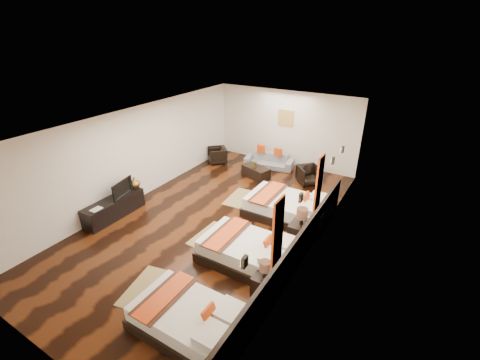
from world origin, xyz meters
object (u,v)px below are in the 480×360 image
Objects in this scene: bed_mid at (249,251)px; armchair_left at (217,155)px; coffee_table at (256,172)px; bed_near at (190,318)px; tv_console at (114,208)px; bed_far at (288,207)px; table_plant at (255,164)px; tv at (120,188)px; figurine at (134,182)px; nightstand_b at (300,232)px; nightstand_a at (264,283)px; book at (94,208)px; armchair_right at (309,175)px; sofa at (269,161)px.

armchair_left is (-3.93, 4.47, 0.03)m from bed_mid.
bed_near is at bearing -72.10° from coffee_table.
bed_far is at bearing 30.62° from tv_console.
table_plant is at bearing 108.19° from bed_near.
bed_near is 2.42× the size of tv.
bed_far is at bearing 89.95° from bed_near.
tv_console is 0.93m from figurine.
bed_near is 7.57× the size of table_plant.
tv reaches higher than nightstand_b.
book is (-4.95, -0.14, 0.27)m from nightstand_a.
nightstand_b is at bearing -119.20° from armchair_right.
figurine reaches higher than sofa.
tv is 5.55m from sofa.
book is at bearing -90.00° from tv_console.
book is 0.42× the size of armchair_left.
bed_mid is 5.95m from armchair_left.
nightstand_b is at bearing 7.51° from figurine.
tv_console reaches higher than sofa.
table_plant is (-0.02, -0.05, 0.33)m from coffee_table.
armchair_right is (3.91, 4.53, -0.47)m from tv.
armchair_left reaches higher than tv_console.
sofa is at bearing 64.15° from figurine.
bed_far is 3.34× the size of armchair_left.
tv_console is 1.00× the size of sofa.
bed_mid reaches higher than book.
coffee_table is at bearing 149.64° from armchair_right.
book is 0.16× the size of sofa.
tv is at bearing -84.85° from figurine.
nightstand_a is (0.75, -2.95, -0.01)m from bed_far.
bed_mid is 5.48m from sofa.
coffee_table is 3.79× the size of table_plant.
tv is 2.86× the size of book.
book is at bearing -114.09° from coffee_table.
nightstand_b is 5.06m from tv.
book is 6.37m from sofa.
figurine is at bearing -158.41° from bed_far.
sofa is 1.05m from coffee_table.
tv_console is 0.67m from book.
armchair_left is (-1.93, -0.64, 0.05)m from sofa.
bed_mid is 4.21m from tv_console.
tv reaches higher than bed_far.
figurine reaches higher than table_plant.
bed_far is at bearing -74.46° from tv.
sofa is at bearing 125.26° from nightstand_b.
figurine is (0.00, 0.82, 0.44)m from tv_console.
nightstand_a is 5.35m from armchair_right.
bed_mid is at bearing -79.76° from sofa.
bed_mid reaches higher than sofa.
tv is 2.50× the size of figurine.
bed_near is 2.00× the size of nightstand_b.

